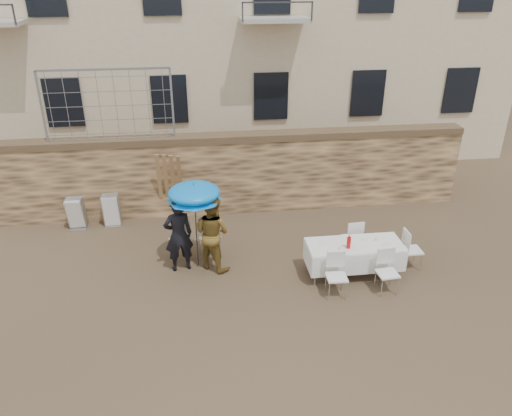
{
  "coord_description": "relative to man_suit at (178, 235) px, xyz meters",
  "views": [
    {
      "loc": [
        -0.84,
        -7.73,
        6.32
      ],
      "look_at": [
        0.4,
        2.2,
        1.4
      ],
      "focal_mm": 35.0,
      "sensor_mm": 36.0,
      "label": 1
    }
  ],
  "objects": [
    {
      "name": "table_chair_front_right",
      "position": [
        4.35,
        -1.44,
        -0.4
      ],
      "size": [
        0.51,
        0.51,
        0.96
      ],
      "primitive_type": null,
      "rotation": [
        0.0,
        0.0,
        0.07
      ],
      "color": "white",
      "rests_on": "ground"
    },
    {
      "name": "couple_chair_left",
      "position": [
        0.0,
        0.55,
        -0.4
      ],
      "size": [
        0.64,
        0.64,
        0.96
      ],
      "primitive_type": null,
      "rotation": [
        0.0,
        0.0,
        3.58
      ],
      "color": "white",
      "rests_on": "ground"
    },
    {
      "name": "table_chair_back",
      "position": [
        4.05,
        0.11,
        -0.4
      ],
      "size": [
        0.51,
        0.51,
        0.96
      ],
      "primitive_type": null,
      "rotation": [
        0.0,
        0.0,
        3.21
      ],
      "color": "white",
      "rests_on": "ground"
    },
    {
      "name": "woman_dress",
      "position": [
        0.75,
        0.0,
        0.01
      ],
      "size": [
        1.1,
        1.07,
        1.79
      ],
      "primitive_type": "imported",
      "rotation": [
        0.0,
        0.0,
        2.45
      ],
      "color": "olive",
      "rests_on": "ground"
    },
    {
      "name": "banquet_table",
      "position": [
        3.85,
        -0.69,
        -0.15
      ],
      "size": [
        2.1,
        0.85,
        0.78
      ],
      "color": "white",
      "rests_on": "ground"
    },
    {
      "name": "man_suit",
      "position": [
        0.0,
        0.0,
        0.0
      ],
      "size": [
        0.72,
        0.55,
        1.76
      ],
      "primitive_type": "imported",
      "rotation": [
        0.0,
        0.0,
        3.36
      ],
      "color": "black",
      "rests_on": "ground"
    },
    {
      "name": "chair_stack_left",
      "position": [
        -2.72,
        2.48,
        -0.42
      ],
      "size": [
        0.46,
        0.47,
        0.92
      ],
      "primitive_type": null,
      "color": "white",
      "rests_on": "ground"
    },
    {
      "name": "chair_stack_right",
      "position": [
        -1.82,
        2.48,
        -0.42
      ],
      "size": [
        0.46,
        0.4,
        0.92
      ],
      "primitive_type": null,
      "color": "white",
      "rests_on": "ground"
    },
    {
      "name": "chain_link_fence",
      "position": [
        -1.65,
        2.9,
        2.22
      ],
      "size": [
        3.2,
        0.06,
        1.8
      ],
      "primitive_type": null,
      "color": "gray",
      "rests_on": "stone_wall"
    },
    {
      "name": "table_chair_front_left",
      "position": [
        3.25,
        -1.44,
        -0.4
      ],
      "size": [
        0.5,
        0.5,
        0.96
      ],
      "primitive_type": null,
      "rotation": [
        0.0,
        0.0,
        -0.05
      ],
      "color": "white",
      "rests_on": "ground"
    },
    {
      "name": "wood_planks",
      "position": [
        -0.22,
        2.55,
        0.12
      ],
      "size": [
        0.7,
        0.2,
        2.0
      ],
      "primitive_type": null,
      "color": "#A37749",
      "rests_on": "ground"
    },
    {
      "name": "table_chair_side",
      "position": [
        5.25,
        -0.59,
        -0.4
      ],
      "size": [
        0.49,
        0.49,
        0.96
      ],
      "primitive_type": null,
      "rotation": [
        0.0,
        0.0,
        1.58
      ],
      "color": "white",
      "rests_on": "ground"
    },
    {
      "name": "umbrella",
      "position": [
        0.4,
        0.1,
        0.91
      ],
      "size": [
        1.19,
        1.19,
        1.9
      ],
      "color": "#3F3F44",
      "rests_on": "ground"
    },
    {
      "name": "ground",
      "position": [
        1.35,
        -2.1,
        -0.88
      ],
      "size": [
        80.0,
        80.0,
        0.0
      ],
      "primitive_type": "plane",
      "color": "brown",
      "rests_on": "ground"
    },
    {
      "name": "couple_chair_right",
      "position": [
        0.7,
        0.55,
        -0.4
      ],
      "size": [
        0.67,
        0.67,
        0.96
      ],
      "primitive_type": null,
      "rotation": [
        0.0,
        0.0,
        2.51
      ],
      "color": "white",
      "rests_on": "ground"
    },
    {
      "name": "stone_wall",
      "position": [
        1.35,
        2.9,
        0.22
      ],
      "size": [
        13.0,
        0.5,
        2.2
      ],
      "primitive_type": "cube",
      "color": "olive",
      "rests_on": "ground"
    },
    {
      "name": "soda_bottle",
      "position": [
        3.65,
        -0.84,
        0.02
      ],
      "size": [
        0.09,
        0.09,
        0.26
      ],
      "primitive_type": "cylinder",
      "color": "red",
      "rests_on": "banquet_table"
    }
  ]
}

